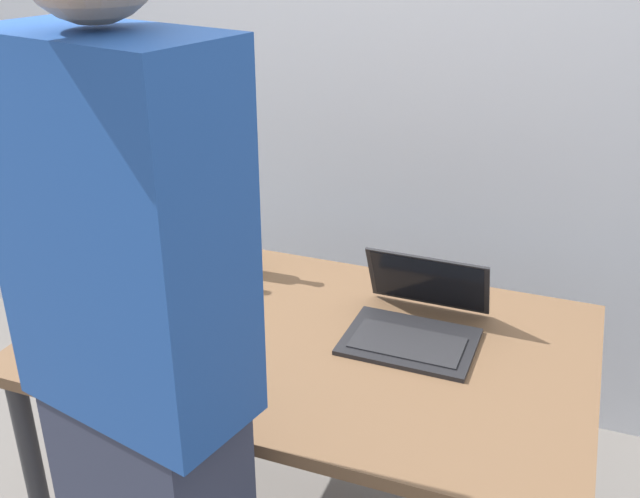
% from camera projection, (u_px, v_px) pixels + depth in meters
% --- Properties ---
extents(desk, '(1.40, 0.88, 0.75)m').
position_uv_depth(desk, '(313.00, 361.00, 1.90)').
color(desk, brown).
rests_on(desk, ground).
extents(laptop, '(0.33, 0.34, 0.19)m').
position_uv_depth(laptop, '(416.00, 320.00, 1.86)').
color(laptop, black).
rests_on(laptop, desk).
extents(beer_bottle_green, '(0.06, 0.06, 0.28)m').
position_uv_depth(beer_bottle_green, '(185.00, 231.00, 2.23)').
color(beer_bottle_green, '#333333').
rests_on(beer_bottle_green, desk).
extents(beer_bottle_amber, '(0.06, 0.06, 0.26)m').
position_uv_depth(beer_bottle_amber, '(245.00, 243.00, 2.16)').
color(beer_bottle_amber, brown).
rests_on(beer_bottle_amber, desk).
extents(beer_bottle_brown, '(0.07, 0.07, 0.32)m').
position_uv_depth(beer_bottle_brown, '(174.00, 242.00, 2.12)').
color(beer_bottle_brown, '#1E5123').
rests_on(beer_bottle_brown, desk).
extents(person_figure, '(0.45, 0.34, 1.84)m').
position_uv_depth(person_figure, '(142.00, 394.00, 1.31)').
color(person_figure, '#2D3347').
rests_on(person_figure, ground).
extents(back_wall, '(6.00, 0.10, 2.60)m').
position_uv_depth(back_wall, '(416.00, 58.00, 2.45)').
color(back_wall, silver).
rests_on(back_wall, ground).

